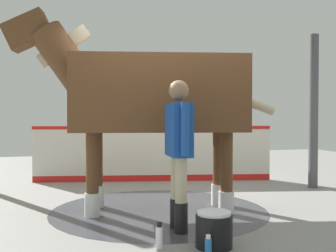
{
  "coord_description": "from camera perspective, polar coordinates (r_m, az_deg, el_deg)",
  "views": [
    {
      "loc": [
        -5.32,
        1.51,
        1.27
      ],
      "look_at": [
        -0.55,
        0.18,
        1.15
      ],
      "focal_mm": 43.51,
      "sensor_mm": 36.0,
      "label": 1
    }
  ],
  "objects": [
    {
      "name": "ground_plane",
      "position": [
        5.68,
        0.22,
        -11.58
      ],
      "size": [
        16.0,
        16.0,
        0.02
      ],
      "primitive_type": "cube",
      "color": "gray"
    },
    {
      "name": "wet_patch",
      "position": [
        5.57,
        -1.25,
        -11.71
      ],
      "size": [
        2.89,
        2.89,
        0.0
      ],
      "primitive_type": "cylinder",
      "color": "#42444C",
      "rests_on": "ground"
    },
    {
      "name": "barrier_wall",
      "position": [
        7.91,
        -2.08,
        -4.17
      ],
      "size": [
        1.01,
        4.51,
        1.07
      ],
      "color": "silver",
      "rests_on": "ground"
    },
    {
      "name": "roof_post_far",
      "position": [
        7.59,
        19.71,
        1.95
      ],
      "size": [
        0.16,
        0.16,
        2.69
      ],
      "primitive_type": "cylinder",
      "color": "#4C4C51",
      "rests_on": "ground"
    },
    {
      "name": "horse",
      "position": [
        5.43,
        -2.46,
        4.22
      ],
      "size": [
        1.42,
        3.57,
        2.65
      ],
      "rotation": [
        0.0,
        0.0,
        1.37
      ],
      "color": "brown",
      "rests_on": "ground"
    },
    {
      "name": "handler",
      "position": [
        4.5,
        1.51,
        -2.56
      ],
      "size": [
        0.67,
        0.25,
        1.66
      ],
      "rotation": [
        0.0,
        0.0,
        4.64
      ],
      "color": "black",
      "rests_on": "ground"
    },
    {
      "name": "wash_bucket",
      "position": [
        4.08,
        6.46,
        -14.21
      ],
      "size": [
        0.36,
        0.36,
        0.35
      ],
      "color": "black",
      "rests_on": "ground"
    },
    {
      "name": "bottle_shampoo",
      "position": [
        4.03,
        -1.24,
        -15.19
      ],
      "size": [
        0.07,
        0.07,
        0.25
      ],
      "color": "white",
      "rests_on": "ground"
    },
    {
      "name": "bottle_spray",
      "position": [
        3.85,
        5.66,
        -16.45
      ],
      "size": [
        0.06,
        0.06,
        0.2
      ],
      "color": "blue",
      "rests_on": "ground"
    }
  ]
}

